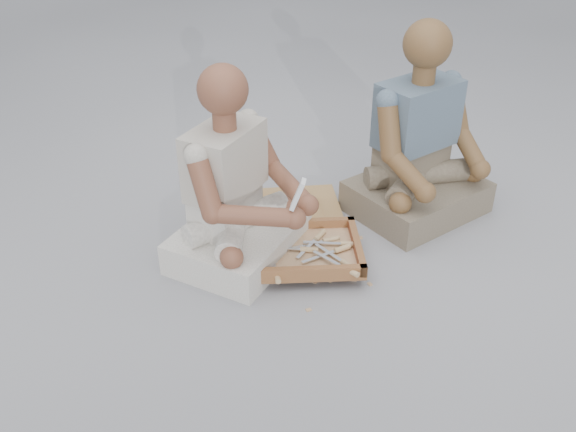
% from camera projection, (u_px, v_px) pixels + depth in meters
% --- Properties ---
extents(ground, '(60.00, 60.00, 0.00)m').
position_uv_depth(ground, '(288.00, 318.00, 2.28)').
color(ground, '#9C9CA1').
rests_on(ground, ground).
extents(carved_panel, '(0.73, 0.59, 0.04)m').
position_uv_depth(carved_panel, '(269.00, 215.00, 2.83)').
color(carved_panel, olive).
rests_on(carved_panel, ground).
extents(tool_tray, '(0.52, 0.46, 0.06)m').
position_uv_depth(tool_tray, '(303.00, 251.00, 2.53)').
color(tool_tray, brown).
rests_on(tool_tray, carved_panel).
extents(chisel_0, '(0.18, 0.15, 0.02)m').
position_uv_depth(chisel_0, '(344.00, 263.00, 2.43)').
color(chisel_0, silver).
rests_on(chisel_0, tool_tray).
extents(chisel_1, '(0.18, 0.16, 0.02)m').
position_uv_depth(chisel_1, '(338.00, 250.00, 2.51)').
color(chisel_1, silver).
rests_on(chisel_1, tool_tray).
extents(chisel_2, '(0.22, 0.04, 0.02)m').
position_uv_depth(chisel_2, '(344.00, 244.00, 2.54)').
color(chisel_2, silver).
rests_on(chisel_2, tool_tray).
extents(chisel_3, '(0.20, 0.13, 0.02)m').
position_uv_depth(chisel_3, '(326.00, 241.00, 2.58)').
color(chisel_3, silver).
rests_on(chisel_3, tool_tray).
extents(chisel_4, '(0.19, 0.14, 0.02)m').
position_uv_depth(chisel_4, '(346.00, 269.00, 2.39)').
color(chisel_4, silver).
rests_on(chisel_4, tool_tray).
extents(chisel_5, '(0.22, 0.04, 0.02)m').
position_uv_depth(chisel_5, '(304.00, 249.00, 2.51)').
color(chisel_5, silver).
rests_on(chisel_5, tool_tray).
extents(chisel_6, '(0.09, 0.21, 0.02)m').
position_uv_depth(chisel_6, '(317.00, 238.00, 2.59)').
color(chisel_6, silver).
rests_on(chisel_6, tool_tray).
extents(chisel_7, '(0.09, 0.21, 0.02)m').
position_uv_depth(chisel_7, '(276.00, 273.00, 2.39)').
color(chisel_7, silver).
rests_on(chisel_7, tool_tray).
extents(wood_chip_0, '(0.02, 0.02, 0.00)m').
position_uv_depth(wood_chip_0, '(350.00, 277.00, 2.48)').
color(wood_chip_0, '#DAAC81').
rests_on(wood_chip_0, ground).
extents(wood_chip_1, '(0.02, 0.02, 0.00)m').
position_uv_depth(wood_chip_1, '(361.00, 238.00, 2.71)').
color(wood_chip_1, '#DAAC81').
rests_on(wood_chip_1, ground).
extents(wood_chip_2, '(0.02, 0.02, 0.00)m').
position_uv_depth(wood_chip_2, '(309.00, 310.00, 2.31)').
color(wood_chip_2, '#DAAC81').
rests_on(wood_chip_2, ground).
extents(wood_chip_3, '(0.02, 0.02, 0.00)m').
position_uv_depth(wood_chip_3, '(330.00, 281.00, 2.46)').
color(wood_chip_3, '#DAAC81').
rests_on(wood_chip_3, ground).
extents(wood_chip_4, '(0.02, 0.02, 0.00)m').
position_uv_depth(wood_chip_4, '(354.00, 280.00, 2.46)').
color(wood_chip_4, '#DAAC81').
rests_on(wood_chip_4, ground).
extents(wood_chip_5, '(0.02, 0.02, 0.00)m').
position_uv_depth(wood_chip_5, '(314.00, 282.00, 2.45)').
color(wood_chip_5, '#DAAC81').
rests_on(wood_chip_5, ground).
extents(wood_chip_6, '(0.02, 0.02, 0.00)m').
position_uv_depth(wood_chip_6, '(217.00, 267.00, 2.53)').
color(wood_chip_6, '#DAAC81').
rests_on(wood_chip_6, ground).
extents(wood_chip_7, '(0.02, 0.02, 0.00)m').
position_uv_depth(wood_chip_7, '(256.00, 257.00, 2.60)').
color(wood_chip_7, '#DAAC81').
rests_on(wood_chip_7, ground).
extents(wood_chip_8, '(0.02, 0.02, 0.00)m').
position_uv_depth(wood_chip_8, '(394.00, 227.00, 2.78)').
color(wood_chip_8, '#DAAC81').
rests_on(wood_chip_8, ground).
extents(wood_chip_9, '(0.02, 0.02, 0.00)m').
position_uv_depth(wood_chip_9, '(370.00, 284.00, 2.44)').
color(wood_chip_9, '#DAAC81').
rests_on(wood_chip_9, ground).
extents(craftsman, '(0.59, 0.61, 0.79)m').
position_uv_depth(craftsman, '(236.00, 198.00, 2.46)').
color(craftsman, silver).
rests_on(craftsman, ground).
extents(companion, '(0.69, 0.69, 0.85)m').
position_uv_depth(companion, '(419.00, 153.00, 2.77)').
color(companion, '#756954').
rests_on(companion, ground).
extents(mobile_phone, '(0.06, 0.05, 0.12)m').
position_uv_depth(mobile_phone, '(298.00, 194.00, 2.25)').
color(mobile_phone, silver).
rests_on(mobile_phone, craftsman).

